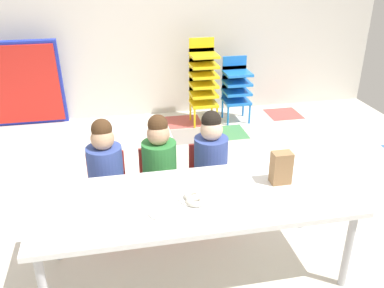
% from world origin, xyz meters
% --- Properties ---
extents(ground_plane, '(6.20, 4.43, 0.02)m').
position_xyz_m(ground_plane, '(0.00, 0.01, -0.01)').
color(ground_plane, silver).
extents(back_wall, '(6.20, 0.10, 2.43)m').
position_xyz_m(back_wall, '(0.00, 2.22, 1.22)').
color(back_wall, beige).
rests_on(back_wall, ground_plane).
extents(craft_table, '(2.00, 0.76, 0.59)m').
position_xyz_m(craft_table, '(0.03, -0.87, 0.55)').
color(craft_table, white).
rests_on(craft_table, ground_plane).
extents(seated_child_near_camera, '(0.32, 0.32, 0.92)m').
position_xyz_m(seated_child_near_camera, '(-0.52, -0.26, 0.55)').
color(seated_child_near_camera, red).
rests_on(seated_child_near_camera, ground_plane).
extents(seated_child_middle_seat, '(0.32, 0.32, 0.92)m').
position_xyz_m(seated_child_middle_seat, '(-0.12, -0.26, 0.55)').
color(seated_child_middle_seat, red).
rests_on(seated_child_middle_seat, ground_plane).
extents(seated_child_far_right, '(0.32, 0.32, 0.92)m').
position_xyz_m(seated_child_far_right, '(0.28, -0.26, 0.55)').
color(seated_child_far_right, red).
rests_on(seated_child_far_right, ground_plane).
extents(kid_chair_yellow_stack, '(0.32, 0.30, 1.04)m').
position_xyz_m(kid_chair_yellow_stack, '(0.68, 1.75, 0.58)').
color(kid_chair_yellow_stack, yellow).
rests_on(kid_chair_yellow_stack, ground_plane).
extents(kid_chair_blue_stack, '(0.32, 0.30, 0.80)m').
position_xyz_m(kid_chair_blue_stack, '(1.11, 1.75, 0.46)').
color(kid_chair_blue_stack, blue).
rests_on(kid_chair_blue_stack, ground_plane).
extents(folded_activity_table, '(0.90, 0.29, 1.09)m').
position_xyz_m(folded_activity_table, '(-1.44, 2.02, 0.54)').
color(folded_activity_table, '#1E33BF').
rests_on(folded_activity_table, ground_plane).
extents(paper_bag_brown, '(0.13, 0.09, 0.22)m').
position_xyz_m(paper_bag_brown, '(0.62, -0.80, 0.70)').
color(paper_bag_brown, '#9E754C').
rests_on(paper_bag_brown, craft_table).
extents(paper_plate_near_edge, '(0.18, 0.18, 0.01)m').
position_xyz_m(paper_plate_near_edge, '(0.01, -0.88, 0.60)').
color(paper_plate_near_edge, white).
rests_on(paper_plate_near_edge, craft_table).
extents(paper_plate_center_table, '(0.18, 0.18, 0.01)m').
position_xyz_m(paper_plate_center_table, '(-0.19, -0.99, 0.60)').
color(paper_plate_center_table, white).
rests_on(paper_plate_center_table, craft_table).
extents(donut_powdered_on_plate, '(0.11, 0.11, 0.03)m').
position_xyz_m(donut_powdered_on_plate, '(0.01, -0.88, 0.62)').
color(donut_powdered_on_plate, white).
rests_on(donut_powdered_on_plate, craft_table).
extents(donut_powdered_loose, '(0.12, 0.12, 0.03)m').
position_xyz_m(donut_powdered_loose, '(0.02, -0.94, 0.61)').
color(donut_powdered_loose, white).
rests_on(donut_powdered_loose, craft_table).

